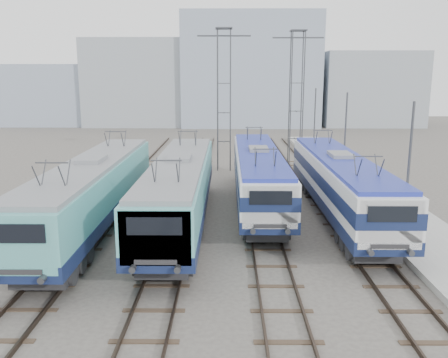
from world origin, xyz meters
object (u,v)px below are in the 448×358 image
locomotive_center_left (180,187)px  mast_front (408,178)px  locomotive_far_left (92,190)px  catenary_tower_east (296,93)px  locomotive_center_right (258,172)px  mast_rear (314,125)px  catenary_tower_west (224,93)px  mast_mid (345,143)px  locomotive_far_right (340,180)px

locomotive_center_left → mast_front: size_ratio=2.59×
mast_front → locomotive_far_left: bearing=169.9°
locomotive_far_left → catenary_tower_east: size_ratio=1.53×
locomotive_far_left → locomotive_center_right: (9.00, 4.96, -0.05)m
catenary_tower_east → mast_rear: bearing=43.6°
catenary_tower_east → mast_rear: 4.28m
catenary_tower_west → mast_front: bearing=-66.7°
locomotive_center_right → mast_mid: (6.35, 4.31, 1.26)m
locomotive_center_left → locomotive_center_right: locomotive_center_left is taller
catenary_tower_west → mast_front: (8.60, -20.00, -3.14)m
locomotive_center_left → mast_mid: size_ratio=2.59×
locomotive_center_left → locomotive_far_right: (9.00, 1.62, 0.01)m
mast_mid → locomotive_far_left: bearing=-148.8°
locomotive_far_right → mast_mid: 7.17m
mast_front → mast_rear: size_ratio=1.00×
mast_front → mast_mid: (0.00, 12.00, 0.00)m
locomotive_center_right → mast_front: 10.05m
locomotive_center_left → catenary_tower_east: 20.88m
locomotive_center_left → catenary_tower_east: bearing=64.6°
locomotive_far_right → locomotive_far_left: bearing=-169.7°
locomotive_center_left → mast_front: mast_front is taller
locomotive_center_right → locomotive_far_right: (4.50, -2.51, 0.03)m
locomotive_far_right → catenary_tower_west: size_ratio=1.48×
locomotive_center_left → locomotive_far_right: locomotive_center_left is taller
catenary_tower_west → locomotive_far_right: bearing=-65.5°
locomotive_far_right → locomotive_center_right: bearing=150.9°
locomotive_center_left → mast_mid: bearing=37.9°
catenary_tower_west → locomotive_far_left: bearing=-111.3°
locomotive_far_right → catenary_tower_east: catenary_tower_east is taller
locomotive_center_right → mast_rear: 17.55m
catenary_tower_east → mast_mid: bearing=-78.1°
mast_rear → catenary_tower_west: bearing=-155.1°
locomotive_center_left → mast_rear: size_ratio=2.59×
locomotive_center_left → catenary_tower_east: (8.75, 18.44, 4.39)m
catenary_tower_east → locomotive_center_left: bearing=-115.4°
locomotive_far_left → locomotive_center_right: size_ratio=1.05×
locomotive_far_left → mast_rear: (15.35, 21.28, 1.21)m
locomotive_center_left → catenary_tower_east: size_ratio=1.51×
locomotive_far_right → catenary_tower_west: (-6.75, 14.82, 4.37)m
locomotive_far_left → catenary_tower_west: catenary_tower_west is taller
locomotive_far_right → mast_front: 5.64m
catenary_tower_west → mast_rear: bearing=24.9°
catenary_tower_west → catenary_tower_east: size_ratio=1.00×
mast_mid → catenary_tower_east: bearing=101.9°
locomotive_center_right → catenary_tower_east: bearing=73.5°
locomotive_far_left → locomotive_far_right: 13.72m
locomotive_far_left → locomotive_center_left: locomotive_far_left is taller
locomotive_center_right → catenary_tower_west: bearing=100.4°
mast_rear → mast_mid: bearing=-90.0°
locomotive_center_left → mast_front: bearing=-18.2°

